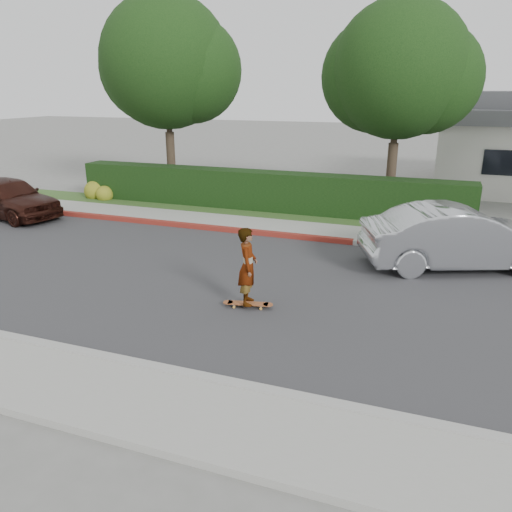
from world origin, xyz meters
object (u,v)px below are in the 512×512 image
Objects in this scene: skateboard at (248,304)px; car_silver at (460,238)px; skateboarder at (248,266)px; car_maroon at (9,197)px.

car_silver reaches higher than skateboard.
skateboard is 0.22× the size of car_silver.
car_silver is (4.19, 4.20, -0.13)m from skateboarder.
car_silver is 15.00m from car_maroon.
car_maroon is at bearing 145.61° from skateboard.
skateboarder is 0.39× the size of car_maroon.
car_maroon is at bearing 51.77° from skateboarder.
car_silver is 1.14× the size of car_maroon.
skateboarder reaches higher than car_silver.
skateboard is at bearing -99.25° from car_maroon.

